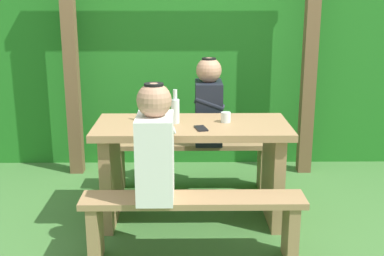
# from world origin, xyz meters

# --- Properties ---
(ground_plane) EXTENTS (12.00, 12.00, 0.00)m
(ground_plane) POSITION_xyz_m (0.00, 0.00, 0.00)
(ground_plane) COLOR #3E7034
(hedge_backdrop) EXTENTS (6.40, 0.67, 2.12)m
(hedge_backdrop) POSITION_xyz_m (0.00, 1.64, 1.06)
(hedge_backdrop) COLOR #217120
(hedge_backdrop) RESTS_ON ground_plane
(pergola_post_left) EXTENTS (0.12, 0.12, 1.98)m
(pergola_post_left) POSITION_xyz_m (-1.08, 1.05, 0.99)
(pergola_post_left) COLOR brown
(pergola_post_left) RESTS_ON ground_plane
(pergola_post_right) EXTENTS (0.12, 0.12, 1.98)m
(pergola_post_right) POSITION_xyz_m (1.08, 1.05, 0.99)
(pergola_post_right) COLOR brown
(pergola_post_right) RESTS_ON ground_plane
(picnic_table) EXTENTS (1.40, 0.64, 0.75)m
(picnic_table) POSITION_xyz_m (0.00, 0.00, 0.51)
(picnic_table) COLOR #9E7A51
(picnic_table) RESTS_ON ground_plane
(bench_near) EXTENTS (1.40, 0.24, 0.43)m
(bench_near) POSITION_xyz_m (0.00, -0.59, 0.31)
(bench_near) COLOR #9E7A51
(bench_near) RESTS_ON ground_plane
(bench_far) EXTENTS (1.40, 0.24, 0.43)m
(bench_far) POSITION_xyz_m (0.00, 0.59, 0.31)
(bench_far) COLOR #9E7A51
(bench_far) RESTS_ON ground_plane
(person_white_shirt) EXTENTS (0.25, 0.35, 0.72)m
(person_white_shirt) POSITION_xyz_m (-0.23, -0.59, 0.76)
(person_white_shirt) COLOR white
(person_white_shirt) RESTS_ON bench_near
(person_black_coat) EXTENTS (0.25, 0.35, 0.72)m
(person_black_coat) POSITION_xyz_m (0.14, 0.59, 0.76)
(person_black_coat) COLOR black
(person_black_coat) RESTS_ON bench_far
(drinking_glass) EXTENTS (0.07, 0.07, 0.08)m
(drinking_glass) POSITION_xyz_m (0.25, 0.04, 0.78)
(drinking_glass) COLOR silver
(drinking_glass) RESTS_ON picnic_table
(bottle_left) EXTENTS (0.06, 0.06, 0.25)m
(bottle_left) POSITION_xyz_m (-0.12, 0.02, 0.84)
(bottle_left) COLOR silver
(bottle_left) RESTS_ON picnic_table
(bottle_right) EXTENTS (0.06, 0.06, 0.24)m
(bottle_right) POSITION_xyz_m (-0.31, 0.06, 0.84)
(bottle_right) COLOR silver
(bottle_right) RESTS_ON picnic_table
(cell_phone) EXTENTS (0.10, 0.15, 0.01)m
(cell_phone) POSITION_xyz_m (0.06, -0.15, 0.75)
(cell_phone) COLOR black
(cell_phone) RESTS_ON picnic_table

